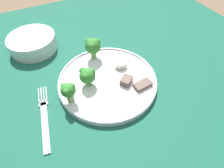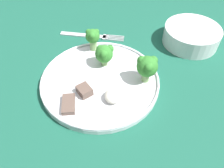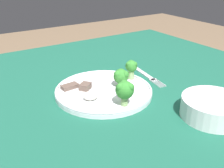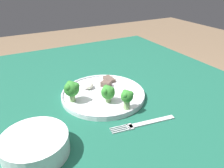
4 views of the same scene
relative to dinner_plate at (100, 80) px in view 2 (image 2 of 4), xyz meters
The scene contains 10 objects.
table 0.10m from the dinner_plate, 155.41° to the left, with size 1.25×1.11×0.72m.
dinner_plate is the anchor object (origin of this frame).
fork 0.19m from the dinner_plate, behind, with size 0.05×0.19×0.00m.
cream_bowl 0.30m from the dinner_plate, 122.23° to the left, with size 0.15×0.15×0.05m.
broccoli_floret_near_rim_left 0.12m from the dinner_plate, 169.30° to the right, with size 0.04×0.04×0.06m.
broccoli_floret_center_left 0.07m from the dinner_plate, 167.64° to the left, with size 0.04×0.04×0.06m.
broccoli_floret_back_left 0.12m from the dinner_plate, 88.78° to the left, with size 0.05×0.05×0.07m.
meat_slice_front_slice 0.10m from the dinner_plate, 39.39° to the right, with size 0.05×0.03×0.01m.
meat_slice_middle_slice 0.05m from the dinner_plate, 37.60° to the right, with size 0.04×0.04×0.02m.
sauce_dollop 0.07m from the dinner_plate, 27.01° to the left, with size 0.04×0.04×0.02m.
Camera 2 is at (0.38, 0.02, 1.11)m, focal length 35.00 mm.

